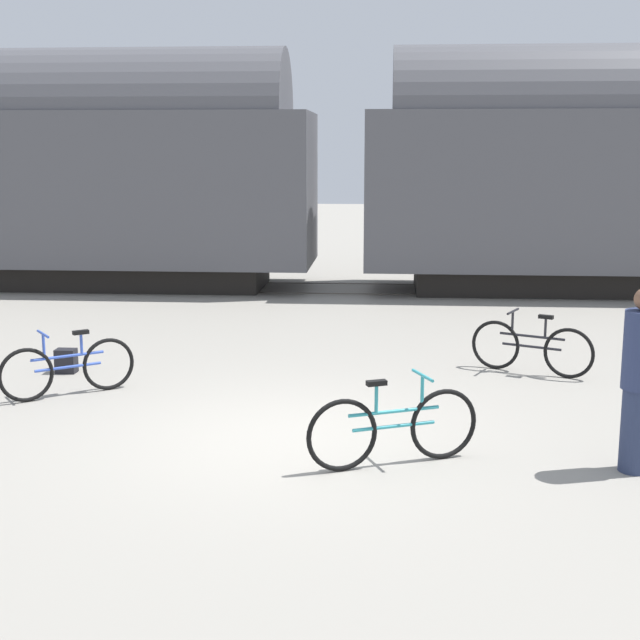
% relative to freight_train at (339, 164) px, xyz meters
% --- Properties ---
extents(ground_plane, '(80.00, 80.00, 0.00)m').
position_rel_freight_train_xyz_m(ground_plane, '(0.00, -10.37, -2.75)').
color(ground_plane, gray).
extents(freight_train, '(29.10, 2.91, 5.24)m').
position_rel_freight_train_xyz_m(freight_train, '(0.00, 0.00, 0.00)').
color(freight_train, black).
rests_on(freight_train, ground_plane).
extents(rail_near, '(41.10, 0.07, 0.01)m').
position_rel_freight_train_xyz_m(rail_near, '(0.00, -0.72, -2.75)').
color(rail_near, '#4C4238').
rests_on(rail_near, ground_plane).
extents(rail_far, '(41.10, 0.07, 0.01)m').
position_rel_freight_train_xyz_m(rail_far, '(0.00, 0.72, -2.75)').
color(rail_far, '#4C4238').
rests_on(rail_far, ground_plane).
extents(bicycle_teal, '(1.71, 0.77, 0.91)m').
position_rel_freight_train_xyz_m(bicycle_teal, '(1.16, -11.17, -2.37)').
color(bicycle_teal, black).
rests_on(bicycle_teal, ground_plane).
extents(bicycle_black, '(1.60, 0.81, 0.88)m').
position_rel_freight_train_xyz_m(bicycle_black, '(3.10, -7.37, -2.38)').
color(bicycle_black, black).
rests_on(bicycle_black, ground_plane).
extents(bicycle_blue, '(1.43, 1.08, 0.86)m').
position_rel_freight_train_xyz_m(bicycle_blue, '(-2.96, -8.96, -2.39)').
color(bicycle_blue, black).
rests_on(bicycle_blue, ground_plane).
extents(person_in_navy, '(0.36, 0.36, 1.82)m').
position_rel_freight_train_xyz_m(person_in_navy, '(3.52, -11.17, -1.84)').
color(person_in_navy, '#283351').
rests_on(person_in_navy, ground_plane).
extents(backpack, '(0.28, 0.20, 0.34)m').
position_rel_freight_train_xyz_m(backpack, '(-3.41, -7.81, -2.58)').
color(backpack, black).
rests_on(backpack, ground_plane).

